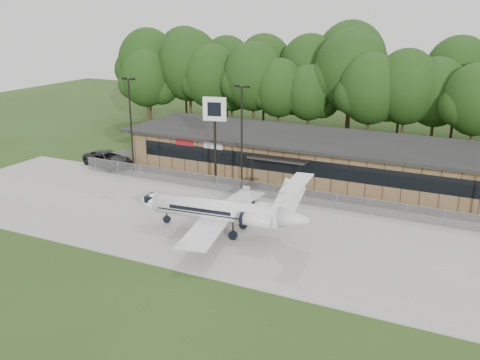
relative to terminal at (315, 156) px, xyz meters
The scene contains 11 objects.
ground 24.04m from the terminal, 89.99° to the right, with size 160.00×160.00×0.00m, color #2D3F16.
apron 16.08m from the terminal, 89.99° to the right, with size 64.00×18.00×0.08m, color #9E9B93.
parking_lot 4.93m from the terminal, 89.96° to the right, with size 50.00×9.00×0.06m, color #383835.
terminal is the anchor object (origin of this frame).
fence 9.05m from the terminal, 89.98° to the right, with size 46.00×0.04×1.52m.
treeline 18.83m from the terminal, 89.99° to the left, with size 72.00×12.00×15.00m, color #163711, non-canonical shape.
light_pole_left 19.84m from the terminal, 157.54° to the right, with size 1.55×0.30×10.23m.
light_pole_mid 9.73m from the terminal, 123.89° to the right, with size 1.55×0.30×10.23m.
business_jet 17.85m from the terminal, 95.45° to the right, with size 14.99×13.38×5.04m.
suv 23.05m from the terminal, 162.87° to the right, with size 2.95×6.40×1.78m, color #272729.
pole_sign 11.71m from the terminal, 138.47° to the right, with size 2.32×0.77×8.85m.
Camera 1 is at (16.67, -28.43, 16.89)m, focal length 40.00 mm.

